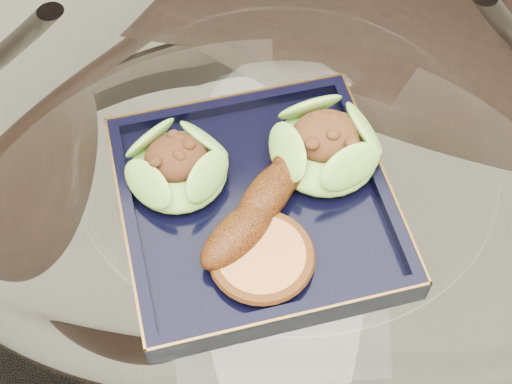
{
  "coord_description": "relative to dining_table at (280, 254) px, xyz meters",
  "views": [
    {
      "loc": [
        -0.05,
        -0.42,
        1.4
      ],
      "look_at": [
        -0.03,
        -0.04,
        0.8
      ],
      "focal_mm": 50.0,
      "sensor_mm": 36.0,
      "label": 1
    }
  ],
  "objects": [
    {
      "name": "roasted_plantain",
      "position": [
        -0.02,
        -0.04,
        0.2
      ],
      "size": [
        0.15,
        0.18,
        0.04
      ],
      "primitive_type": "ellipsoid",
      "rotation": [
        0.0,
        0.0,
        0.95
      ],
      "color": "#5A2809",
      "rests_on": "navy_plate"
    },
    {
      "name": "crumb_patty",
      "position": [
        -0.03,
        -0.11,
        0.19
      ],
      "size": [
        0.09,
        0.09,
        0.02
      ],
      "primitive_type": "cylinder",
      "rotation": [
        0.0,
        0.0,
        0.03
      ],
      "color": "#C57A41",
      "rests_on": "navy_plate"
    },
    {
      "name": "dining_chair",
      "position": [
        0.16,
        0.5,
        -0.08
      ],
      "size": [
        0.52,
        0.52,
        0.92
      ],
      "rotation": [
        0.0,
        0.0,
        -0.4
      ],
      "color": "black",
      "rests_on": "ground"
    },
    {
      "name": "dining_table",
      "position": [
        0.0,
        0.0,
        0.0
      ],
      "size": [
        1.13,
        1.13,
        0.77
      ],
      "color": "white",
      "rests_on": "ground"
    },
    {
      "name": "lettuce_wrap_left",
      "position": [
        -0.11,
        -0.0,
        0.2
      ],
      "size": [
        0.13,
        0.13,
        0.04
      ],
      "primitive_type": "ellipsoid",
      "rotation": [
        0.0,
        0.0,
        0.42
      ],
      "color": "#55942B",
      "rests_on": "navy_plate"
    },
    {
      "name": "lettuce_wrap_right",
      "position": [
        0.04,
        0.01,
        0.2
      ],
      "size": [
        0.12,
        0.12,
        0.04
      ],
      "primitive_type": "ellipsoid",
      "rotation": [
        0.0,
        0.0,
        -0.04
      ],
      "color": "#5FA931",
      "rests_on": "navy_plate"
    },
    {
      "name": "navy_plate",
      "position": [
        -0.03,
        -0.04,
        0.17
      ],
      "size": [
        0.32,
        0.32,
        0.02
      ],
      "primitive_type": "cube",
      "rotation": [
        0.0,
        0.0,
        0.2
      ],
      "color": "black",
      "rests_on": "dining_table"
    }
  ]
}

